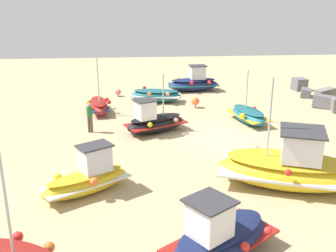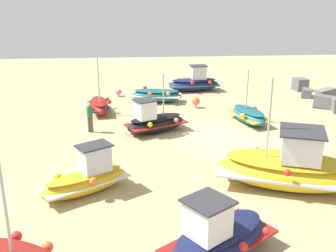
# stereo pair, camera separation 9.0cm
# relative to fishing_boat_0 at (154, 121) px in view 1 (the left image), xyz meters

# --- Properties ---
(ground_plane) EXTENTS (59.48, 59.48, 0.00)m
(ground_plane) POSITION_rel_fishing_boat_0_xyz_m (1.31, 3.39, -0.63)
(ground_plane) COLOR tan
(fishing_boat_0) EXTENTS (2.80, 3.77, 3.24)m
(fishing_boat_0) POSITION_rel_fishing_boat_0_xyz_m (0.00, 0.00, 0.00)
(fishing_boat_0) COLOR black
(fishing_boat_0) RESTS_ON ground_plane
(fishing_boat_1) EXTENTS (2.89, 3.63, 1.91)m
(fishing_boat_1) POSITION_rel_fishing_boat_0_xyz_m (6.91, -2.99, -0.01)
(fishing_boat_1) COLOR gold
(fishing_boat_1) RESTS_ON ground_plane
(fishing_boat_2) EXTENTS (3.39, 3.91, 2.06)m
(fishing_boat_2) POSITION_rel_fishing_boat_0_xyz_m (11.32, 1.20, 0.03)
(fishing_boat_2) COLOR navy
(fishing_boat_2) RESTS_ON ground_plane
(fishing_boat_3) EXTENTS (3.47, 2.07, 3.17)m
(fishing_boat_3) POSITION_rel_fishing_boat_0_xyz_m (-1.23, 5.73, -0.17)
(fishing_boat_3) COLOR #1E6670
(fishing_boat_3) RESTS_ON ground_plane
(fishing_boat_4) EXTENTS (2.31, 3.86, 0.98)m
(fishing_boat_4) POSITION_rel_fishing_boat_0_xyz_m (-6.62, 0.49, -0.15)
(fishing_boat_4) COLOR #1E6670
(fishing_boat_4) RESTS_ON ground_plane
(fishing_boat_5) EXTENTS (4.07, 5.93, 4.45)m
(fishing_boat_5) POSITION_rel_fishing_boat_0_xyz_m (7.10, 4.92, 0.19)
(fishing_boat_5) COLOR gold
(fishing_boat_5) RESTS_ON ground_plane
(fishing_boat_6) EXTENTS (3.35, 1.66, 3.68)m
(fishing_boat_6) POSITION_rel_fishing_boat_0_xyz_m (-4.22, -3.39, -0.17)
(fishing_boat_6) COLOR maroon
(fishing_boat_6) RESTS_ON ground_plane
(fishing_boat_7) EXTENTS (2.19, 4.18, 2.07)m
(fishing_boat_7) POSITION_rel_fishing_boat_0_xyz_m (-9.81, 3.76, 0.03)
(fishing_boat_7) COLOR navy
(fishing_boat_7) RESTS_ON ground_plane
(person_walking) EXTENTS (0.32, 0.32, 1.69)m
(person_walking) POSITION_rel_fishing_boat_0_xyz_m (-0.33, -3.58, 0.34)
(person_walking) COLOR brown
(person_walking) RESTS_ON ground_plane
(mooring_buoy_0) EXTENTS (0.55, 0.55, 0.73)m
(mooring_buoy_0) POSITION_rel_fishing_boat_0_xyz_m (-4.82, 3.09, -0.18)
(mooring_buoy_0) COLOR #3F3F42
(mooring_buoy_0) RESTS_ON ground_plane
(mooring_buoy_1) EXTENTS (0.47, 0.47, 0.58)m
(mooring_buoy_1) POSITION_rel_fishing_boat_0_xyz_m (-8.54, -2.27, -0.29)
(mooring_buoy_1) COLOR #3F3F42
(mooring_buoy_1) RESTS_ON ground_plane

